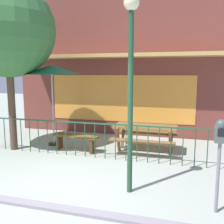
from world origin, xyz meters
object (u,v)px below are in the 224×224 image
Objects in this scene: patio_bench at (75,139)px; street_tree at (7,30)px; picnic_table_left at (145,131)px; parking_meter_near at (220,141)px; street_lamp at (131,67)px; patio_umbrella at (52,70)px.

street_tree is (-1.86, -0.36, 3.14)m from patio_bench.
picnic_table_left is at bearing 12.65° from street_tree.
picnic_table_left reaches higher than patio_bench.
parking_meter_near is (3.63, -2.52, 0.86)m from patio_bench.
parking_meter_near is at bearing -12.77° from street_lamp.
patio_umbrella is 1.66m from street_tree.
picnic_table_left is 1.28× the size of patio_bench.
street_lamp reaches higher than parking_meter_near.
patio_umbrella reaches higher than patio_bench.
parking_meter_near reaches higher than patio_bench.
patio_bench is 3.67m from street_tree.
patio_umbrella is at bearing 40.92° from street_tree.
parking_meter_near is at bearing -34.78° from patio_bench.
patio_umbrella is at bearing -178.64° from picnic_table_left.
patio_umbrella reaches higher than picnic_table_left.
street_tree is 1.33× the size of street_lamp.
picnic_table_left is at bearing 14.25° from patio_bench.
parking_meter_near is 0.43× the size of street_lamp.
patio_umbrella is at bearing 147.13° from parking_meter_near.
picnic_table_left is 3.50m from parking_meter_near.
patio_umbrella is 4.00m from street_lamp.
street_tree is (-0.91, -0.79, 1.13)m from patio_umbrella.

